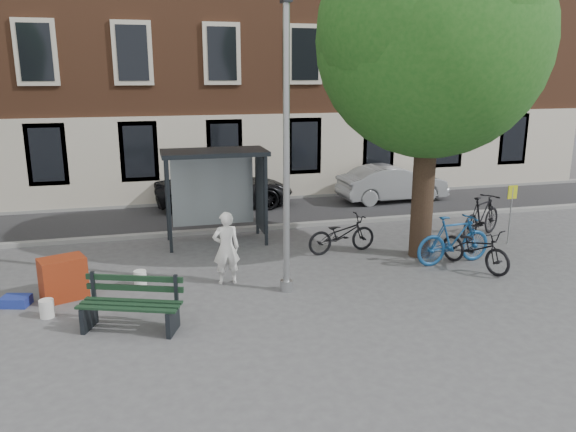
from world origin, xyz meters
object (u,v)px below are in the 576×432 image
(bike_b, at_px, (454,240))
(bike_c, at_px, (475,248))
(painter, at_px, (226,248))
(lamppost, at_px, (286,166))
(car_dark, at_px, (224,188))
(red_stand, at_px, (63,278))
(bench, at_px, (131,307))
(bus_shelter, at_px, (228,174))
(notice_sign, at_px, (511,203))
(car_silver, at_px, (392,183))
(bike_a, at_px, (342,234))
(bike_d, at_px, (482,217))

(bike_b, xyz_separation_m, bike_c, (0.33, -0.44, -0.11))
(painter, relative_size, bike_b, 0.80)
(lamppost, bearing_deg, car_dark, 90.91)
(bike_c, bearing_deg, red_stand, 156.97)
(lamppost, distance_m, bench, 4.18)
(bike_c, xyz_separation_m, car_dark, (-4.96, 8.15, 0.16))
(painter, relative_size, red_stand, 1.87)
(bus_shelter, bearing_deg, notice_sign, -16.78)
(car_silver, bearing_deg, notice_sign, -174.47)
(bike_c, height_order, notice_sign, notice_sign)
(bus_shelter, distance_m, bike_b, 6.27)
(bike_a, relative_size, red_stand, 2.13)
(bus_shelter, bearing_deg, car_silver, 28.05)
(painter, relative_size, car_dark, 0.34)
(bus_shelter, distance_m, notice_sign, 7.89)
(painter, distance_m, bike_a, 3.63)
(bike_c, bearing_deg, notice_sign, 17.39)
(bike_c, bearing_deg, car_silver, 60.65)
(bench, relative_size, car_dark, 0.40)
(bike_c, distance_m, car_silver, 7.51)
(lamppost, relative_size, bike_a, 3.18)
(bus_shelter, relative_size, car_silver, 0.70)
(bike_d, bearing_deg, lamppost, 81.16)
(painter, bearing_deg, lamppost, 144.94)
(bike_c, xyz_separation_m, red_stand, (-9.51, 0.53, -0.07))
(painter, height_order, car_dark, painter)
(bike_d, xyz_separation_m, car_dark, (-6.63, 5.84, 0.05))
(red_stand, bearing_deg, bus_shelter, 39.25)
(bench, distance_m, car_dark, 10.02)
(car_dark, xyz_separation_m, notice_sign, (7.05, -6.56, 0.48))
(bus_shelter, distance_m, bike_a, 3.57)
(lamppost, xyz_separation_m, bus_shelter, (-0.61, 4.11, -0.87))
(red_stand, bearing_deg, car_silver, 32.64)
(red_stand, bearing_deg, bike_a, 12.33)
(painter, bearing_deg, car_dark, -99.84)
(bus_shelter, height_order, notice_sign, bus_shelter)
(bike_c, bearing_deg, bike_a, 123.76)
(bike_b, xyz_separation_m, notice_sign, (2.42, 1.14, 0.53))
(bike_b, relative_size, notice_sign, 1.25)
(lamppost, distance_m, bus_shelter, 4.24)
(bike_c, bearing_deg, bike_d, 34.18)
(car_silver, bearing_deg, red_stand, 119.89)
(bike_b, bearing_deg, notice_sign, -69.71)
(bike_b, bearing_deg, painter, 84.08)
(notice_sign, bearing_deg, painter, -174.09)
(painter, height_order, bike_a, painter)
(bike_d, bearing_deg, bike_a, 63.54)
(bench, height_order, notice_sign, notice_sign)
(bike_a, relative_size, bike_d, 0.92)
(bike_b, relative_size, bike_c, 1.05)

